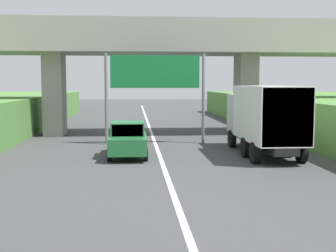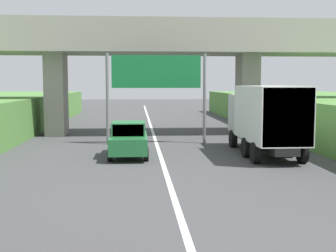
{
  "view_description": "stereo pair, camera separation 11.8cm",
  "coord_description": "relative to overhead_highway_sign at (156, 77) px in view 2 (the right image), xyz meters",
  "views": [
    {
      "loc": [
        -1.25,
        1.94,
        3.58
      ],
      "look_at": [
        0.0,
        18.13,
        2.0
      ],
      "focal_mm": 47.41,
      "sensor_mm": 36.0,
      "label": 1
    },
    {
      "loc": [
        -1.13,
        1.93,
        3.58
      ],
      "look_at": [
        0.0,
        18.13,
        2.0
      ],
      "focal_mm": 47.41,
      "sensor_mm": 36.0,
      "label": 2
    }
  ],
  "objects": [
    {
      "name": "truck_silver",
      "position": [
        5.18,
        -4.54,
        -1.97
      ],
      "size": [
        2.44,
        7.3,
        3.44
      ],
      "color": "black",
      "rests_on": "ground"
    },
    {
      "name": "lane_centre_stripe",
      "position": [
        0.0,
        -1.54,
        -3.9
      ],
      "size": [
        0.2,
        92.75,
        0.01
      ],
      "primitive_type": "cube",
      "color": "white",
      "rests_on": "ground"
    },
    {
      "name": "overpass_bridge",
      "position": [
        0.0,
        5.05,
        1.98
      ],
      "size": [
        40.0,
        4.8,
        7.79
      ],
      "color": "#9E998E",
      "rests_on": "ground"
    },
    {
      "name": "car_green",
      "position": [
        -1.55,
        -4.58,
        -3.04
      ],
      "size": [
        1.86,
        4.1,
        1.72
      ],
      "color": "#236B38",
      "rests_on": "ground"
    },
    {
      "name": "overhead_highway_sign",
      "position": [
        0.0,
        0.0,
        0.0
      ],
      "size": [
        5.88,
        0.18,
        5.29
      ],
      "color": "slate",
      "rests_on": "ground"
    }
  ]
}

